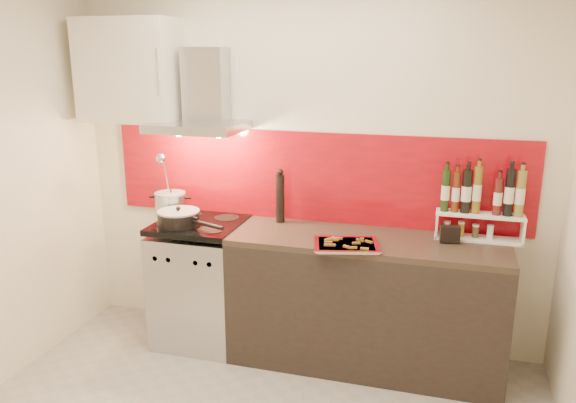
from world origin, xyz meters
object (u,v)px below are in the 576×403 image
(range_stove, at_px, (202,283))
(counter, at_px, (365,301))
(saute_pan, at_px, (179,218))
(stock_pot, at_px, (171,203))
(pepper_mill, at_px, (280,197))
(baking_tray, at_px, (346,245))

(range_stove, xyz_separation_m, counter, (1.20, 0.00, 0.01))
(saute_pan, bearing_deg, stock_pot, 129.26)
(range_stove, height_order, pepper_mill, pepper_mill)
(counter, relative_size, baking_tray, 3.86)
(stock_pot, xyz_separation_m, pepper_mill, (0.83, 0.07, 0.09))
(counter, distance_m, baking_tray, 0.52)
(baking_tray, bearing_deg, counter, 63.20)
(range_stove, bearing_deg, stock_pot, 156.95)
(saute_pan, height_order, baking_tray, saute_pan)
(stock_pot, xyz_separation_m, baking_tray, (1.38, -0.32, -0.08))
(saute_pan, bearing_deg, baking_tray, -4.86)
(range_stove, bearing_deg, counter, 0.23)
(saute_pan, relative_size, pepper_mill, 1.40)
(stock_pot, distance_m, saute_pan, 0.29)
(stock_pot, bearing_deg, range_stove, -23.05)
(counter, relative_size, stock_pot, 7.91)
(stock_pot, height_order, pepper_mill, pepper_mill)
(stock_pot, bearing_deg, baking_tray, -13.17)
(range_stove, distance_m, saute_pan, 0.54)
(range_stove, distance_m, pepper_mill, 0.87)
(stock_pot, height_order, saute_pan, stock_pot)
(baking_tray, bearing_deg, saute_pan, 175.14)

